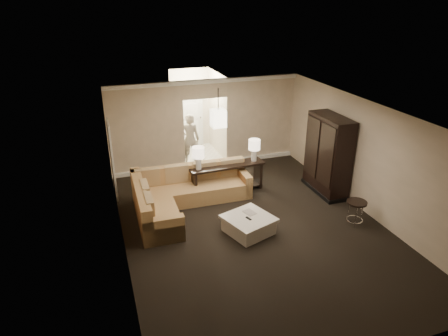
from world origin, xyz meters
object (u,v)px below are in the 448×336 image
object	(u,v)px
sectional_sofa	(181,195)
person	(190,137)
console_table	(227,176)
drink_table	(356,208)
armoire	(328,157)
coffee_table	(249,224)

from	to	relation	value
sectional_sofa	person	xyz separation A→B (m)	(0.95, 2.80, 0.56)
console_table	drink_table	size ratio (longest dim) A/B	3.54
armoire	person	world-z (taller)	armoire
console_table	armoire	bearing A→B (deg)	-20.45
sectional_sofa	console_table	bearing A→B (deg)	20.58
drink_table	armoire	bearing A→B (deg)	81.94
console_table	drink_table	distance (m)	3.54
sectional_sofa	drink_table	world-z (taller)	sectional_sofa
sectional_sofa	person	size ratio (longest dim) A/B	1.69
drink_table	person	world-z (taller)	person
console_table	armoire	xyz separation A→B (m)	(2.63, -0.85, 0.56)
coffee_table	drink_table	world-z (taller)	drink_table
sectional_sofa	drink_table	size ratio (longest dim) A/B	5.24
console_table	person	xyz separation A→B (m)	(-0.47, 2.30, 0.45)
coffee_table	person	world-z (taller)	person
sectional_sofa	person	world-z (taller)	person
coffee_table	console_table	bearing A→B (deg)	84.58
armoire	drink_table	size ratio (longest dim) A/B	3.63
sectional_sofa	console_table	world-z (taller)	sectional_sofa
coffee_table	armoire	world-z (taller)	armoire
sectional_sofa	person	bearing A→B (deg)	72.32
sectional_sofa	coffee_table	world-z (taller)	sectional_sofa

